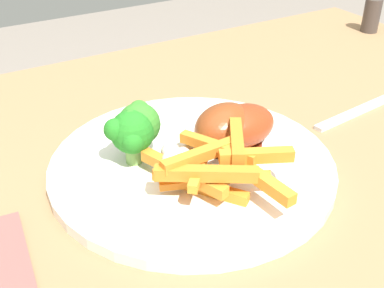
% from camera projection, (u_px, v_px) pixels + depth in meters
% --- Properties ---
extents(dining_table, '(1.09, 0.84, 0.74)m').
position_uv_depth(dining_table, '(233.00, 271.00, 0.54)').
color(dining_table, '#8E6B47').
rests_on(dining_table, ground_plane).
extents(dinner_plate, '(0.30, 0.30, 0.01)m').
position_uv_depth(dinner_plate, '(192.00, 165.00, 0.52)').
color(dinner_plate, white).
rests_on(dinner_plate, dining_table).
extents(broccoli_floret_front, '(0.05, 0.05, 0.06)m').
position_uv_depth(broccoli_floret_front, '(131.00, 132.00, 0.49)').
color(broccoli_floret_front, '#78AA52').
rests_on(broccoli_floret_front, dinner_plate).
extents(broccoli_floret_middle, '(0.04, 0.05, 0.06)m').
position_uv_depth(broccoli_floret_middle, '(138.00, 123.00, 0.50)').
color(broccoli_floret_middle, '#73A54E').
rests_on(broccoli_floret_middle, dinner_plate).
extents(carrot_fries_pile, '(0.12, 0.14, 0.05)m').
position_uv_depth(carrot_fries_pile, '(216.00, 166.00, 0.45)').
color(carrot_fries_pile, orange).
rests_on(carrot_fries_pile, dinner_plate).
extents(chicken_drumstick_near, '(0.14, 0.06, 0.04)m').
position_uv_depth(chicken_drumstick_near, '(236.00, 128.00, 0.53)').
color(chicken_drumstick_near, '#5F1E0D').
rests_on(chicken_drumstick_near, dinner_plate).
extents(chicken_drumstick_far, '(0.13, 0.08, 0.05)m').
position_uv_depth(chicken_drumstick_far, '(222.00, 129.00, 0.52)').
color(chicken_drumstick_far, '#5B220E').
rests_on(chicken_drumstick_far, dinner_plate).
extents(fork, '(0.19, 0.03, 0.00)m').
position_uv_depth(fork, '(367.00, 107.00, 0.63)').
color(fork, silver).
rests_on(fork, dining_table).
extents(pepper_shaker, '(0.03, 0.03, 0.06)m').
position_uv_depth(pepper_shaker, '(372.00, 15.00, 0.88)').
color(pepper_shaker, '#423833').
rests_on(pepper_shaker, dining_table).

